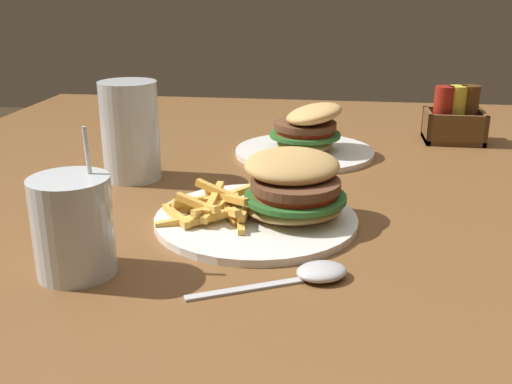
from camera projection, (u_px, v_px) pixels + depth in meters
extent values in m
cube|color=brown|center=(320.00, 181.00, 1.02)|extent=(1.53, 1.30, 0.03)
cylinder|color=brown|center=(87.00, 231.00, 1.78)|extent=(0.08, 0.08, 0.73)
cylinder|color=white|center=(256.00, 219.00, 0.80)|extent=(0.27, 0.27, 0.01)
ellipsoid|color=tan|center=(295.00, 208.00, 0.79)|extent=(0.16, 0.14, 0.02)
cylinder|color=#2D6628|center=(295.00, 197.00, 0.78)|extent=(0.17, 0.17, 0.01)
cylinder|color=red|center=(295.00, 192.00, 0.78)|extent=(0.14, 0.14, 0.01)
cylinder|color=brown|center=(295.00, 185.00, 0.78)|extent=(0.15, 0.15, 0.01)
ellipsoid|color=tan|center=(292.00, 165.00, 0.79)|extent=(0.16, 0.15, 0.05)
cube|color=gold|center=(176.00, 216.00, 0.78)|extent=(0.06, 0.07, 0.01)
cube|color=gold|center=(227.00, 201.00, 0.81)|extent=(0.06, 0.02, 0.02)
cube|color=gold|center=(214.00, 198.00, 0.79)|extent=(0.01, 0.09, 0.02)
cube|color=gold|center=(202.00, 208.00, 0.78)|extent=(0.06, 0.07, 0.03)
cube|color=gold|center=(183.00, 221.00, 0.77)|extent=(0.07, 0.03, 0.02)
cube|color=gold|center=(217.00, 208.00, 0.78)|extent=(0.03, 0.08, 0.02)
cube|color=gold|center=(211.00, 199.00, 0.82)|extent=(0.04, 0.08, 0.03)
cube|color=gold|center=(212.00, 217.00, 0.77)|extent=(0.06, 0.05, 0.01)
cube|color=gold|center=(226.00, 197.00, 0.79)|extent=(0.07, 0.06, 0.02)
cube|color=gold|center=(215.00, 210.00, 0.78)|extent=(0.05, 0.08, 0.02)
cube|color=gold|center=(245.00, 210.00, 0.79)|extent=(0.01, 0.09, 0.02)
cube|color=gold|center=(226.00, 210.00, 0.79)|extent=(0.05, 0.06, 0.03)
cube|color=gold|center=(192.00, 208.00, 0.80)|extent=(0.06, 0.01, 0.01)
cube|color=gold|center=(232.00, 195.00, 0.82)|extent=(0.07, 0.06, 0.02)
cube|color=gold|center=(241.00, 223.00, 0.76)|extent=(0.02, 0.06, 0.01)
cube|color=gold|center=(217.00, 191.00, 0.80)|extent=(0.06, 0.03, 0.02)
cube|color=gold|center=(201.00, 205.00, 0.81)|extent=(0.07, 0.05, 0.03)
cube|color=gold|center=(200.00, 205.00, 0.78)|extent=(0.07, 0.03, 0.02)
cube|color=gold|center=(203.00, 206.00, 0.80)|extent=(0.08, 0.04, 0.02)
cube|color=gold|center=(228.00, 211.00, 0.78)|extent=(0.05, 0.08, 0.03)
cube|color=gold|center=(213.00, 200.00, 0.80)|extent=(0.07, 0.03, 0.01)
cylinder|color=silver|center=(130.00, 131.00, 0.96)|extent=(0.09, 0.09, 0.16)
cylinder|color=gold|center=(131.00, 141.00, 0.96)|extent=(0.08, 0.08, 0.12)
cylinder|color=silver|center=(73.00, 226.00, 0.64)|extent=(0.09, 0.09, 0.11)
cylinder|color=orange|center=(74.00, 236.00, 0.65)|extent=(0.08, 0.08, 0.09)
cylinder|color=white|center=(93.00, 200.00, 0.65)|extent=(0.02, 0.02, 0.16)
ellipsoid|color=silver|center=(322.00, 271.00, 0.65)|extent=(0.07, 0.07, 0.02)
cube|color=silver|center=(245.00, 289.00, 0.62)|extent=(0.12, 0.07, 0.00)
cylinder|color=white|center=(304.00, 152.00, 1.11)|extent=(0.26, 0.26, 0.01)
ellipsoid|color=tan|center=(305.00, 143.00, 1.11)|extent=(0.11, 0.13, 0.02)
cylinder|color=#2D6628|center=(305.00, 135.00, 1.10)|extent=(0.14, 0.14, 0.01)
cylinder|color=red|center=(305.00, 131.00, 1.10)|extent=(0.11, 0.11, 0.01)
cylinder|color=brown|center=(305.00, 125.00, 1.10)|extent=(0.12, 0.12, 0.01)
ellipsoid|color=tan|center=(314.00, 114.00, 1.09)|extent=(0.11, 0.13, 0.05)
cube|color=brown|center=(452.00, 139.00, 1.21)|extent=(0.11, 0.09, 0.01)
cube|color=brown|center=(427.00, 126.00, 1.20)|extent=(0.01, 0.09, 0.06)
cube|color=brown|center=(481.00, 127.00, 1.19)|extent=(0.01, 0.09, 0.06)
cube|color=brown|center=(458.00, 131.00, 1.16)|extent=(0.11, 0.01, 0.06)
cube|color=brown|center=(450.00, 122.00, 1.24)|extent=(0.11, 0.01, 0.06)
cylinder|color=maroon|center=(442.00, 112.00, 1.18)|extent=(0.04, 0.04, 0.10)
cylinder|color=gold|center=(456.00, 112.00, 1.19)|extent=(0.04, 0.04, 0.10)
cylinder|color=#512D14|center=(468.00, 111.00, 1.19)|extent=(0.04, 0.04, 0.10)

